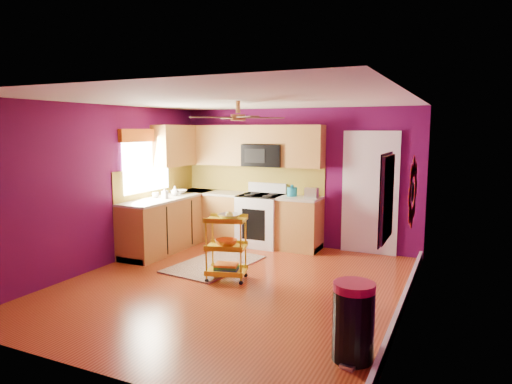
% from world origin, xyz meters
% --- Properties ---
extents(ground, '(5.00, 5.00, 0.00)m').
position_xyz_m(ground, '(0.00, 0.00, 0.00)').
color(ground, maroon).
rests_on(ground, ground).
extents(room_envelope, '(4.54, 5.04, 2.52)m').
position_xyz_m(room_envelope, '(0.03, 0.00, 1.63)').
color(room_envelope, '#520941').
rests_on(room_envelope, ground).
extents(lower_cabinets, '(2.81, 2.31, 0.94)m').
position_xyz_m(lower_cabinets, '(-1.35, 1.82, 0.43)').
color(lower_cabinets, olive).
rests_on(lower_cabinets, ground).
extents(electric_range, '(0.76, 0.66, 1.13)m').
position_xyz_m(electric_range, '(-0.55, 2.17, 0.48)').
color(electric_range, white).
rests_on(electric_range, ground).
extents(upper_cabinetry, '(2.80, 2.30, 1.26)m').
position_xyz_m(upper_cabinetry, '(-1.24, 2.17, 1.80)').
color(upper_cabinetry, olive).
rests_on(upper_cabinetry, ground).
extents(left_window, '(0.08, 1.35, 1.08)m').
position_xyz_m(left_window, '(-2.22, 1.05, 1.74)').
color(left_window, white).
rests_on(left_window, ground).
extents(panel_door, '(0.95, 0.11, 2.15)m').
position_xyz_m(panel_door, '(1.35, 2.47, 1.02)').
color(panel_door, white).
rests_on(panel_door, ground).
extents(right_wall_art, '(0.04, 2.74, 1.04)m').
position_xyz_m(right_wall_art, '(2.23, -0.34, 1.44)').
color(right_wall_art, black).
rests_on(right_wall_art, ground).
extents(ceiling_fan, '(1.01, 1.01, 0.26)m').
position_xyz_m(ceiling_fan, '(0.00, 0.20, 2.29)').
color(ceiling_fan, '#BF8C3F').
rests_on(ceiling_fan, ground).
extents(shag_rug, '(1.15, 1.68, 0.02)m').
position_xyz_m(shag_rug, '(-0.71, 0.74, 0.01)').
color(shag_rug, '#321810').
rests_on(shag_rug, ground).
extents(rolling_cart, '(0.63, 0.53, 0.99)m').
position_xyz_m(rolling_cart, '(-0.18, 0.18, 0.51)').
color(rolling_cart, gold).
rests_on(rolling_cart, ground).
extents(trash_can, '(0.46, 0.47, 0.74)m').
position_xyz_m(trash_can, '(1.96, -1.31, 0.37)').
color(trash_can, black).
rests_on(trash_can, ground).
extents(teal_kettle, '(0.18, 0.18, 0.21)m').
position_xyz_m(teal_kettle, '(0.02, 2.26, 1.02)').
color(teal_kettle, teal).
rests_on(teal_kettle, lower_cabinets).
extents(toaster, '(0.22, 0.15, 0.18)m').
position_xyz_m(toaster, '(0.40, 2.20, 1.03)').
color(toaster, beige).
rests_on(toaster, lower_cabinets).
extents(soap_bottle_a, '(0.09, 0.09, 0.20)m').
position_xyz_m(soap_bottle_a, '(-1.87, 1.07, 1.04)').
color(soap_bottle_a, '#EA3F72').
rests_on(soap_bottle_a, lower_cabinets).
extents(soap_bottle_b, '(0.14, 0.14, 0.18)m').
position_xyz_m(soap_bottle_b, '(-1.90, 1.41, 1.03)').
color(soap_bottle_b, white).
rests_on(soap_bottle_b, lower_cabinets).
extents(counter_dish, '(0.28, 0.28, 0.07)m').
position_xyz_m(counter_dish, '(-2.00, 1.68, 0.97)').
color(counter_dish, white).
rests_on(counter_dish, lower_cabinets).
extents(counter_cup, '(0.12, 0.12, 0.09)m').
position_xyz_m(counter_cup, '(-2.08, 1.08, 0.99)').
color(counter_cup, white).
rests_on(counter_cup, lower_cabinets).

